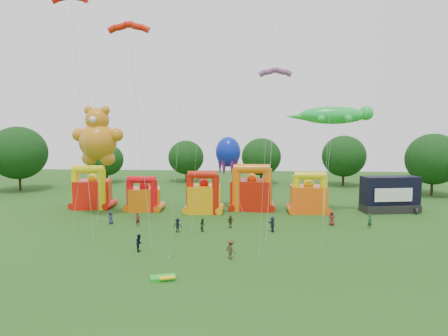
# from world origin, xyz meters

# --- Properties ---
(ground) EXTENTS (160.00, 160.00, 0.00)m
(ground) POSITION_xyz_m (0.00, 0.00, 0.00)
(ground) COLOR #204C15
(ground) RESTS_ON ground
(tree_ring) EXTENTS (123.52, 125.62, 12.07)m
(tree_ring) POSITION_xyz_m (-1.18, 0.61, 6.26)
(tree_ring) COLOR #352314
(tree_ring) RESTS_ON ground
(bouncy_castle_0) EXTENTS (5.82, 5.04, 6.46)m
(bouncy_castle_0) POSITION_xyz_m (-17.52, 28.70, 2.45)
(bouncy_castle_0) COLOR red
(bouncy_castle_0) RESTS_ON ground
(bouncy_castle_1) EXTENTS (5.08, 4.41, 5.12)m
(bouncy_castle_1) POSITION_xyz_m (-9.38, 27.44, 1.97)
(bouncy_castle_1) COLOR #D15E0B
(bouncy_castle_1) RESTS_ON ground
(bouncy_castle_2) EXTENTS (4.98, 4.19, 6.00)m
(bouncy_castle_2) POSITION_xyz_m (-0.65, 26.64, 2.29)
(bouncy_castle_2) COLOR orange
(bouncy_castle_2) RESTS_ON ground
(bouncy_castle_3) EXTENTS (6.16, 5.18, 6.76)m
(bouncy_castle_3) POSITION_xyz_m (6.06, 29.26, 2.55)
(bouncy_castle_3) COLOR red
(bouncy_castle_3) RESTS_ON ground
(bouncy_castle_4) EXTENTS (4.81, 3.87, 5.92)m
(bouncy_castle_4) POSITION_xyz_m (13.99, 27.66, 2.26)
(bouncy_castle_4) COLOR #FF580D
(bouncy_castle_4) RESTS_ON ground
(stage_trailer) EXTENTS (8.27, 4.31, 5.08)m
(stage_trailer) POSITION_xyz_m (25.51, 28.96, 2.45)
(stage_trailer) COLOR black
(stage_trailer) RESTS_ON ground
(teddy_bear_kite) EXTENTS (6.80, 4.82, 14.83)m
(teddy_bear_kite) POSITION_xyz_m (-14.14, 22.98, 10.26)
(teddy_bear_kite) COLOR orange
(teddy_bear_kite) RESTS_ON ground
(gecko_kite) EXTENTS (11.71, 7.04, 14.89)m
(gecko_kite) POSITION_xyz_m (16.32, 25.49, 9.01)
(gecko_kite) COLOR green
(gecko_kite) RESTS_ON ground
(octopus_kite) EXTENTS (4.35, 5.95, 10.64)m
(octopus_kite) POSITION_xyz_m (3.14, 29.02, 5.52)
(octopus_kite) COLOR #0B20AF
(octopus_kite) RESTS_ON ground
(parafoil_kites) EXTENTS (29.11, 12.81, 28.81)m
(parafoil_kites) POSITION_xyz_m (-8.34, 16.26, 12.76)
(parafoil_kites) COLOR red
(parafoil_kites) RESTS_ON ground
(diamond_kites) EXTENTS (29.26, 16.84, 41.21)m
(diamond_kites) POSITION_xyz_m (1.97, 14.59, 17.15)
(diamond_kites) COLOR red
(diamond_kites) RESTS_ON ground
(folded_kite_bundle) EXTENTS (2.22, 1.59, 0.31)m
(folded_kite_bundle) POSITION_xyz_m (-0.85, 1.99, 0.14)
(folded_kite_bundle) COLOR green
(folded_kite_bundle) RESTS_ON ground
(spectator_0) EXTENTS (0.79, 0.55, 1.55)m
(spectator_0) POSITION_xyz_m (-11.35, 19.23, 0.77)
(spectator_0) COLOR #292C45
(spectator_0) RESTS_ON ground
(spectator_1) EXTENTS (0.68, 0.72, 1.65)m
(spectator_1) POSITION_xyz_m (-7.73, 18.57, 0.83)
(spectator_1) COLOR maroon
(spectator_1) RESTS_ON ground
(spectator_2) EXTENTS (0.90, 0.95, 1.54)m
(spectator_2) POSITION_xyz_m (0.46, 16.55, 0.77)
(spectator_2) COLOR #183D24
(spectator_2) RESTS_ON ground
(spectator_3) EXTENTS (1.12, 0.73, 1.63)m
(spectator_3) POSITION_xyz_m (-2.35, 15.99, 0.81)
(spectator_3) COLOR black
(spectator_3) RESTS_ON ground
(spectator_4) EXTENTS (0.98, 0.78, 1.55)m
(spectator_4) POSITION_xyz_m (3.57, 18.31, 0.78)
(spectator_4) COLOR #3A2917
(spectator_4) RESTS_ON ground
(spectator_5) EXTENTS (1.05, 1.69, 1.74)m
(spectator_5) POSITION_xyz_m (8.45, 17.01, 0.87)
(spectator_5) COLOR #26263F
(spectator_5) RESTS_ON ground
(spectator_6) EXTENTS (1.00, 0.89, 1.73)m
(spectator_6) POSITION_xyz_m (15.85, 20.48, 0.86)
(spectator_6) COLOR maroon
(spectator_6) RESTS_ON ground
(spectator_7) EXTENTS (0.76, 0.67, 1.76)m
(spectator_7) POSITION_xyz_m (19.99, 19.10, 0.88)
(spectator_7) COLOR #1D4825
(spectator_7) RESTS_ON ground
(spectator_8) EXTENTS (0.83, 0.95, 1.68)m
(spectator_8) POSITION_xyz_m (-4.75, 8.84, 0.84)
(spectator_8) COLOR black
(spectator_8) RESTS_ON ground
(spectator_9) EXTENTS (1.32, 1.30, 1.83)m
(spectator_9) POSITION_xyz_m (4.21, 7.19, 0.91)
(spectator_9) COLOR #48391C
(spectator_9) RESTS_ON ground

